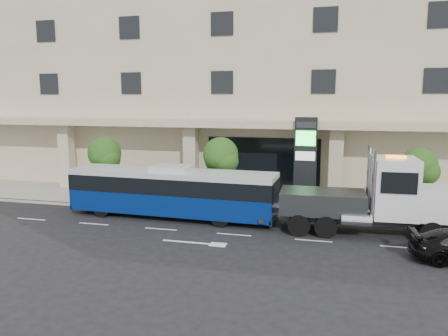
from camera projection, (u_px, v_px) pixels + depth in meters
The scene contains 10 objects.
ground at pixel (240, 226), 23.78m from camera, with size 120.00×120.00×0.00m, color black.
sidewalk at pixel (256, 204), 28.56m from camera, with size 120.00×6.00×0.15m, color gray.
curb at pixel (247, 216), 25.68m from camera, with size 120.00×0.30×0.15m, color gray.
convention_center at pixel (278, 61), 36.97m from camera, with size 60.00×17.60×20.00m.
tree_left at pixel (105, 156), 29.09m from camera, with size 2.27×2.20×4.22m.
tree_mid at pixel (221, 157), 27.17m from camera, with size 2.28×2.20×4.38m.
tree_right at pixel (419, 168), 24.48m from camera, with size 2.10×2.00×4.04m.
city_bus at pixel (172, 191), 25.34m from camera, with size 12.26×3.05×3.08m.
tow_truck at pixel (375, 199), 22.10m from camera, with size 9.90×2.69×4.50m.
signage_pylon at pixel (305, 161), 27.67m from camera, with size 1.41×0.55×5.58m.
Camera 1 is at (4.67, -22.50, 6.93)m, focal length 35.00 mm.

